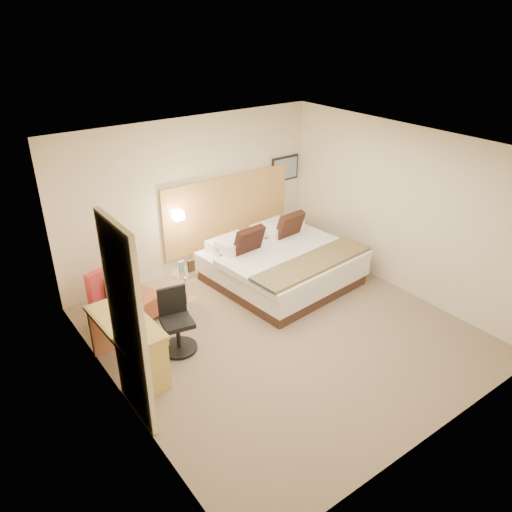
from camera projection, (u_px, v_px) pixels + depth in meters
floor at (282, 332)px, 7.29m from camera, size 4.80×5.00×0.02m
ceiling at (287, 148)px, 6.06m from camera, size 4.80×5.00×0.02m
wall_back at (192, 197)px, 8.49m from camera, size 4.80×0.02×2.70m
wall_front at (447, 339)px, 4.86m from camera, size 4.80×0.02×2.70m
wall_left at (112, 306)px, 5.40m from camera, size 0.02×5.00×2.70m
wall_right at (402, 210)px, 7.95m from camera, size 0.02×5.00×2.70m
headboard_panel at (228, 211)px, 9.00m from camera, size 2.60×0.04×1.30m
art_frame at (285, 168)px, 9.46m from camera, size 0.62×0.03×0.47m
art_canvas at (286, 169)px, 9.45m from camera, size 0.54×0.01×0.39m
lamp_arm at (177, 214)px, 8.33m from camera, size 0.02×0.12×0.02m
lamp_shade at (178, 215)px, 8.28m from camera, size 0.15×0.15×0.15m
curtain at (127, 325)px, 5.31m from camera, size 0.06×0.90×2.42m
bottle_a at (180, 267)px, 7.83m from camera, size 0.06×0.06×0.18m
bottle_b at (182, 266)px, 7.86m from camera, size 0.06×0.06×0.18m
menu_folder at (191, 266)px, 7.85m from camera, size 0.12×0.06×0.20m
bed at (281, 263)px, 8.47m from camera, size 2.35×2.31×1.06m
lounge_chair at (124, 300)px, 7.40m from camera, size 1.03×0.97×0.87m
side_table at (185, 284)px, 7.97m from camera, size 0.51×0.51×0.50m
desk at (128, 331)px, 6.23m from camera, size 0.61×1.28×0.79m
desk_chair at (177, 326)px, 6.78m from camera, size 0.59×0.59×0.89m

